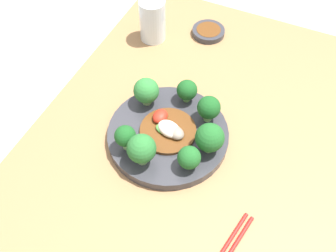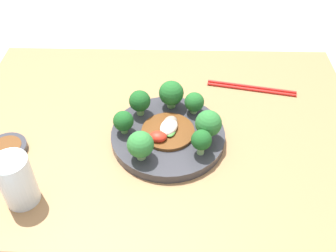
# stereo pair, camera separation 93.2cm
# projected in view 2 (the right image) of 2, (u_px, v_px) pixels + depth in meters

# --- Properties ---
(table) EXTENTS (0.94, 0.66, 0.71)m
(table) POSITION_uv_depth(u_px,v_px,m) (163.00, 213.00, 1.16)
(table) COLOR olive
(table) RESTS_ON ground_plane
(plate) EXTENTS (0.25, 0.25, 0.02)m
(plate) POSITION_uv_depth(u_px,v_px,m) (168.00, 136.00, 0.88)
(plate) COLOR #333338
(plate) RESTS_ON table
(broccoli_northwest) EXTENTS (0.04, 0.04, 0.06)m
(broccoli_northwest) POSITION_uv_depth(u_px,v_px,m) (201.00, 140.00, 0.80)
(broccoli_northwest) COLOR #89B76B
(broccoli_northwest) RESTS_ON plate
(broccoli_east) EXTENTS (0.05, 0.05, 0.05)m
(broccoli_east) POSITION_uv_depth(u_px,v_px,m) (123.00, 121.00, 0.85)
(broccoli_east) COLOR #70A356
(broccoli_east) RESTS_ON plate
(broccoli_northeast) EXTENTS (0.06, 0.06, 0.07)m
(broccoli_northeast) POSITION_uv_depth(u_px,v_px,m) (140.00, 145.00, 0.79)
(broccoli_northeast) COLOR #89B76B
(broccoli_northeast) RESTS_ON plate
(broccoli_southeast) EXTENTS (0.05, 0.05, 0.06)m
(broccoli_southeast) POSITION_uv_depth(u_px,v_px,m) (140.00, 101.00, 0.89)
(broccoli_southeast) COLOR #7AAD5B
(broccoli_southeast) RESTS_ON plate
(broccoli_southwest) EXTENTS (0.05, 0.05, 0.05)m
(broccoli_southwest) POSITION_uv_depth(u_px,v_px,m) (194.00, 102.00, 0.90)
(broccoli_southwest) COLOR #89B76B
(broccoli_southwest) RESTS_ON plate
(broccoli_south) EXTENTS (0.06, 0.06, 0.07)m
(broccoli_south) POSITION_uv_depth(u_px,v_px,m) (171.00, 93.00, 0.91)
(broccoli_south) COLOR #7AAD5B
(broccoli_south) RESTS_ON plate
(broccoli_west) EXTENTS (0.06, 0.06, 0.07)m
(broccoli_west) POSITION_uv_depth(u_px,v_px,m) (208.00, 124.00, 0.83)
(broccoli_west) COLOR #89B76B
(broccoli_west) RESTS_ON plate
(stirfry_center) EXTENTS (0.12, 0.12, 0.02)m
(stirfry_center) POSITION_uv_depth(u_px,v_px,m) (167.00, 130.00, 0.87)
(stirfry_center) COLOR #5B3314
(stirfry_center) RESTS_ON plate
(drinking_glass) EXTENTS (0.07, 0.07, 0.11)m
(drinking_glass) POSITION_uv_depth(u_px,v_px,m) (17.00, 181.00, 0.73)
(drinking_glass) COLOR silver
(drinking_glass) RESTS_ON table
(chopsticks) EXTENTS (0.23, 0.06, 0.01)m
(chopsticks) POSITION_uv_depth(u_px,v_px,m) (251.00, 88.00, 1.02)
(chopsticks) COLOR red
(chopsticks) RESTS_ON table
(sauce_dish) EXTENTS (0.09, 0.09, 0.02)m
(sauce_dish) POSITION_uv_depth(u_px,v_px,m) (7.00, 148.00, 0.86)
(sauce_dish) COLOR #333338
(sauce_dish) RESTS_ON table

